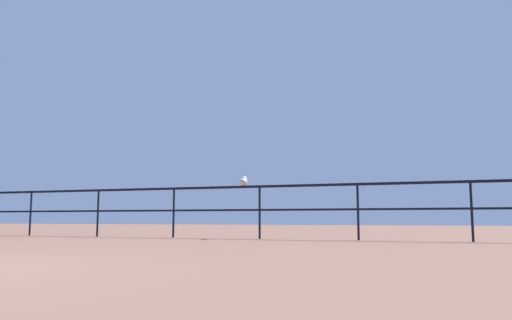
% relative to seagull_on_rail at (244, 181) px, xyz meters
% --- Properties ---
extents(pier_railing, '(21.56, 0.05, 1.07)m').
position_rel_seagull_on_rail_xyz_m(pier_railing, '(-0.62, -0.02, -0.38)').
color(pier_railing, black).
rests_on(pier_railing, ground_plane).
extents(seagull_on_rail, '(0.24, 0.44, 0.21)m').
position_rel_seagull_on_rail_xyz_m(seagull_on_rail, '(0.00, 0.00, 0.00)').
color(seagull_on_rail, silver).
rests_on(seagull_on_rail, pier_railing).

